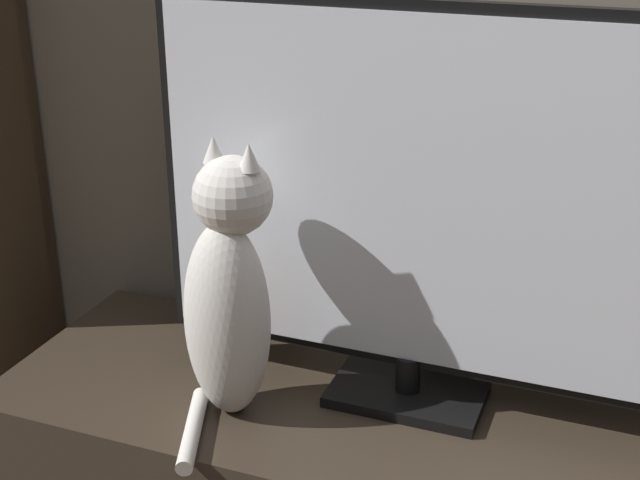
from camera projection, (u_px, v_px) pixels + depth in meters
tv at (416, 207)px, 1.45m from camera, size 0.92×0.16×0.70m
cat at (229, 294)px, 1.48m from camera, size 0.18×0.31×0.48m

